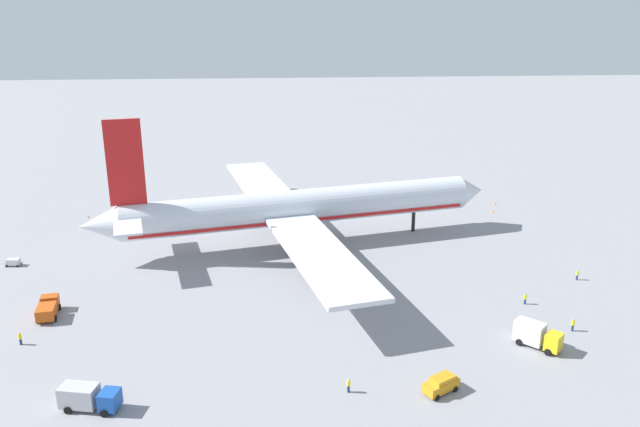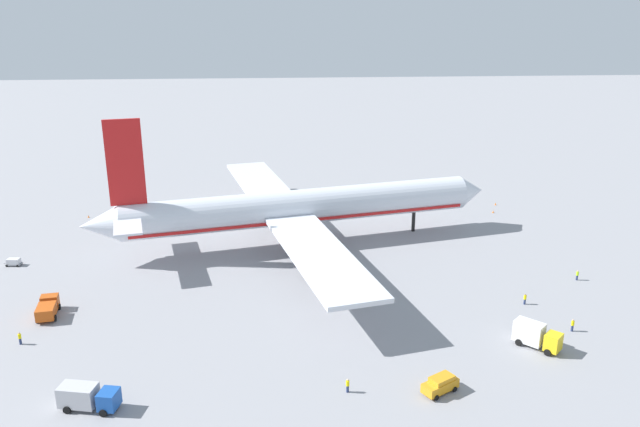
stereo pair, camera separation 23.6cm
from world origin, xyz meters
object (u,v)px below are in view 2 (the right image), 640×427
object	(u,v)px
traffic_cone_1	(493,212)
service_van	(440,384)
ground_worker_0	(577,275)
ground_worker_3	(348,385)
ground_worker_1	(573,325)
traffic_cone_2	(88,216)
baggage_cart_2	(14,262)
service_truck_3	(48,308)
ground_worker_5	(20,338)
traffic_cone_4	(495,204)
airliner	(295,208)
service_truck_0	(87,397)
ground_worker_2	(525,299)
service_truck_1	(536,335)
traffic_cone_3	(141,204)

from	to	relation	value
traffic_cone_1	service_van	bearing A→B (deg)	-114.17
ground_worker_0	ground_worker_3	distance (m)	49.66
ground_worker_3	traffic_cone_1	world-z (taller)	ground_worker_3
ground_worker_1	traffic_cone_2	size ratio (longest dim) A/B	3.25
traffic_cone_2	ground_worker_1	bearing A→B (deg)	-34.94
baggage_cart_2	ground_worker_0	size ratio (longest dim) A/B	1.84
baggage_cart_2	traffic_cone_1	distance (m)	94.71
service_truck_3	ground_worker_5	size ratio (longest dim) A/B	3.44
service_truck_3	service_van	world-z (taller)	service_truck_3
service_van	traffic_cone_4	distance (m)	76.54
airliner	traffic_cone_1	bearing A→B (deg)	19.45
ground_worker_0	service_van	bearing A→B (deg)	-136.43
service_truck_0	service_van	size ratio (longest dim) A/B	1.44
ground_worker_0	ground_worker_2	distance (m)	14.24
ground_worker_0	ground_worker_1	bearing A→B (deg)	-117.88
ground_worker_3	ground_worker_5	size ratio (longest dim) A/B	1.00
airliner	baggage_cart_2	bearing A→B (deg)	-172.30
service_van	ground_worker_5	size ratio (longest dim) A/B	2.72
service_truck_0	traffic_cone_4	distance (m)	99.45
service_truck_1	ground_worker_1	distance (m)	7.75
ground_worker_0	traffic_cone_3	distance (m)	91.74
airliner	ground_worker_5	bearing A→B (deg)	-137.82
airliner	ground_worker_2	bearing A→B (deg)	-40.28
traffic_cone_2	traffic_cone_3	size ratio (longest dim) A/B	1.00
service_truck_0	baggage_cart_2	world-z (taller)	service_truck_0
ground_worker_2	traffic_cone_1	distance (m)	44.53
ground_worker_2	traffic_cone_4	world-z (taller)	ground_worker_2
airliner	service_truck_1	xyz separation A→B (m)	(29.46, -40.08, -5.29)
service_truck_1	ground_worker_5	distance (m)	67.34
service_truck_1	service_van	distance (m)	17.41
service_truck_0	service_truck_1	xyz separation A→B (m)	(54.35, 8.96, 0.18)
service_truck_0	traffic_cone_1	bearing A→B (deg)	43.31
airliner	service_truck_0	distance (m)	55.27
traffic_cone_2	traffic_cone_4	bearing A→B (deg)	1.20
baggage_cart_2	service_van	bearing A→B (deg)	-33.85
service_truck_0	service_truck_1	size ratio (longest dim) A/B	1.19
ground_worker_0	traffic_cone_4	bearing A→B (deg)	88.61
traffic_cone_2	ground_worker_2	bearing A→B (deg)	-31.67
service_truck_0	ground_worker_3	bearing A→B (deg)	1.67
traffic_cone_2	traffic_cone_3	xyz separation A→B (m)	(9.35, 8.24, 0.00)
ground_worker_1	ground_worker_2	distance (m)	9.09
ground_worker_3	traffic_cone_2	bearing A→B (deg)	124.97
airliner	ground_worker_1	bearing A→B (deg)	-45.15
ground_worker_0	ground_worker_3	bearing A→B (deg)	-145.58
baggage_cart_2	ground_worker_3	world-z (taller)	ground_worker_3
service_truck_3	ground_worker_2	bearing A→B (deg)	-1.50
ground_worker_1	ground_worker_3	distance (m)	34.40
service_truck_1	ground_worker_3	size ratio (longest dim) A/B	3.30
ground_worker_3	service_van	bearing A→B (deg)	-4.35
ground_worker_3	traffic_cone_3	world-z (taller)	ground_worker_3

